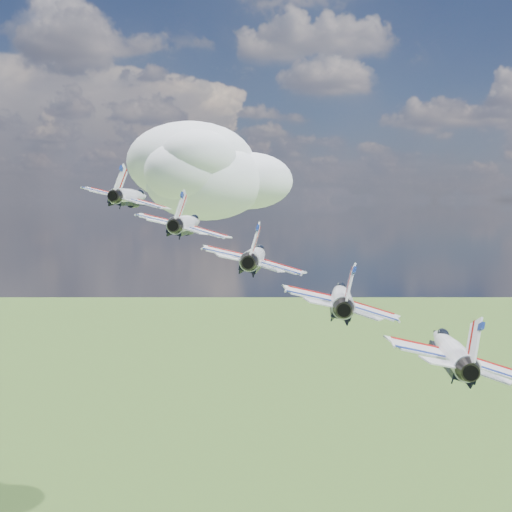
{
  "coord_description": "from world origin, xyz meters",
  "views": [
    {
      "loc": [
        11.72,
        -56.15,
        150.87
      ],
      "look_at": [
        15.52,
        7.27,
        145.35
      ],
      "focal_mm": 45.0,
      "sensor_mm": 36.0,
      "label": 1
    }
  ],
  "objects_px": {
    "jet_1": "(188,223)",
    "jet_0": "(132,196)",
    "jet_4": "(450,349)",
    "jet_3": "(341,297)",
    "jet_2": "(256,256)"
  },
  "relations": [
    {
      "from": "jet_1",
      "to": "jet_0",
      "type": "bearing_deg",
      "value": 141.94
    },
    {
      "from": "jet_4",
      "to": "jet_0",
      "type": "bearing_deg",
      "value": 141.94
    },
    {
      "from": "jet_0",
      "to": "jet_3",
      "type": "distance_m",
      "value": 32.6
    },
    {
      "from": "jet_3",
      "to": "jet_4",
      "type": "distance_m",
      "value": 10.87
    },
    {
      "from": "jet_2",
      "to": "jet_3",
      "type": "distance_m",
      "value": 10.87
    },
    {
      "from": "jet_0",
      "to": "jet_2",
      "type": "relative_size",
      "value": 1.0
    },
    {
      "from": "jet_1",
      "to": "jet_3",
      "type": "distance_m",
      "value": 21.73
    },
    {
      "from": "jet_3",
      "to": "jet_1",
      "type": "bearing_deg",
      "value": 141.94
    },
    {
      "from": "jet_1",
      "to": "jet_2",
      "type": "distance_m",
      "value": 10.87
    },
    {
      "from": "jet_0",
      "to": "jet_2",
      "type": "xyz_separation_m",
      "value": [
        14.2,
        -15.32,
        -6.0
      ]
    },
    {
      "from": "jet_1",
      "to": "jet_2",
      "type": "xyz_separation_m",
      "value": [
        7.1,
        -7.66,
        -3.0
      ]
    },
    {
      "from": "jet_1",
      "to": "jet_4",
      "type": "height_order",
      "value": "jet_1"
    },
    {
      "from": "jet_0",
      "to": "jet_2",
      "type": "distance_m",
      "value": 21.73
    },
    {
      "from": "jet_3",
      "to": "jet_4",
      "type": "relative_size",
      "value": 1.0
    },
    {
      "from": "jet_2",
      "to": "jet_0",
      "type": "bearing_deg",
      "value": 141.94
    }
  ]
}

